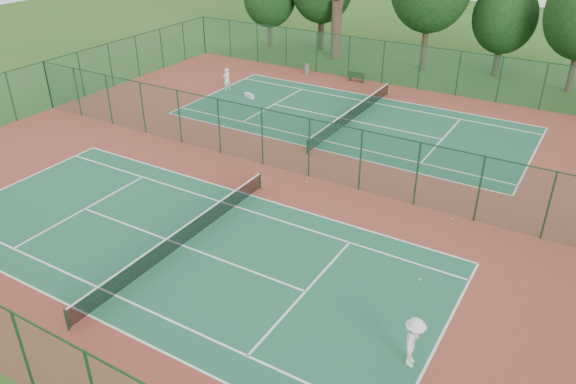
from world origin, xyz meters
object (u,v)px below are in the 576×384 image
(kit_bag, at_px, (249,96))
(player_far, at_px, (227,79))
(player_near, at_px, (414,342))
(bench, at_px, (357,77))
(trash_bin, at_px, (307,69))

(kit_bag, bearing_deg, player_far, -171.73)
(player_near, height_order, bench, player_near)
(bench, relative_size, kit_bag, 1.62)
(player_near, bearing_deg, kit_bag, 36.29)
(player_far, height_order, trash_bin, player_far)
(player_near, bearing_deg, player_far, 38.81)
(player_far, relative_size, trash_bin, 2.14)
(trash_bin, bearing_deg, bench, 0.88)
(player_far, bearing_deg, kit_bag, 90.31)
(trash_bin, xyz_separation_m, bench, (4.69, 0.07, 0.03))
(player_near, relative_size, kit_bag, 2.18)
(trash_bin, relative_size, bench, 0.58)
(player_near, distance_m, trash_bin, 33.84)
(bench, bearing_deg, trash_bin, 176.41)
(player_near, relative_size, trash_bin, 2.32)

